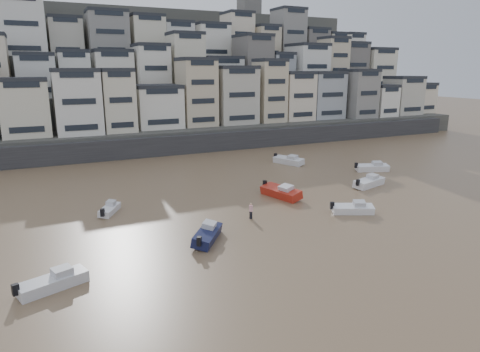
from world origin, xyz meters
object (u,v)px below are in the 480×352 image
boat_j (53,280)px  boat_g (372,166)px  person_pink (251,211)px  boat_i (289,159)px  boat_c (207,233)px  boat_b (353,208)px  boat_e (281,191)px  boat_f (109,208)px  boat_d (369,181)px

boat_j → boat_g: 50.04m
boat_g → person_pink: 29.12m
person_pink → boat_j: bearing=-159.9°
boat_i → person_pink: person_pink is taller
boat_j → boat_i: boat_i is taller
person_pink → boat_c: bearing=-149.9°
boat_b → boat_g: 21.64m
boat_b → boat_i: boat_i is taller
boat_e → person_pink: (-6.82, -5.28, 0.03)m
boat_e → person_pink: 8.62m
boat_f → boat_c: (6.91, -11.95, 0.18)m
boat_f → boat_i: 33.60m
person_pink → boat_b: bearing=-17.0°
boat_d → boat_e: (-13.41, 0.69, 0.05)m
boat_g → boat_c: bearing=-136.1°
boat_f → person_pink: size_ratio=2.44×
boat_d → boat_g: size_ratio=1.06×
boat_c → boat_g: bearing=-29.3°
boat_j → person_pink: 20.93m
boat_g → person_pink: bearing=-137.5°
boat_c → boat_e: boat_e is taller
boat_c → person_pink: (6.37, 3.69, 0.11)m
boat_c → boat_e: size_ratio=0.90×
boat_g → boat_d: bearing=-114.9°
boat_j → boat_c: (13.28, 3.52, 0.04)m
boat_f → boat_g: 40.23m
boat_j → boat_d: boat_d is taller
boat_f → boat_i: boat_i is taller
boat_f → boat_c: 13.81m
boat_g → boat_c: (-33.21, -14.99, 0.01)m
boat_d → boat_j: bearing=179.9°
boat_j → person_pink: person_pink is taller
boat_d → boat_g: bearing=28.8°
boat_e → boat_b: bearing=10.8°
boat_c → boat_d: bearing=-36.3°
boat_c → boat_e: 15.95m
boat_c → boat_e: (13.19, 8.97, 0.08)m
boat_i → boat_c: bearing=-66.5°
boat_b → boat_e: size_ratio=0.79×
boat_f → boat_e: 20.32m
boat_j → boat_f: (6.37, 15.47, -0.14)m
boat_j → boat_f: size_ratio=1.24×
boat_b → boat_e: 9.52m
boat_b → boat_g: bearing=67.9°
boat_f → boat_c: bearing=-121.0°
boat_b → boat_f: 26.80m
boat_e → person_pink: bearing=-66.7°
boat_d → boat_e: size_ratio=0.94×
boat_e → person_pink: person_pink is taller
boat_b → boat_g: size_ratio=0.89×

